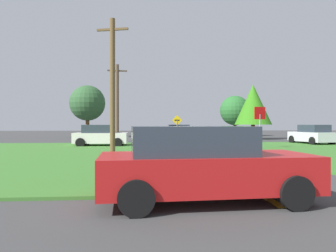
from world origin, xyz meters
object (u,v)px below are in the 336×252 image
Objects in this scene: utility_pole_mid at (117,102)px; oak_tree_right at (235,111)px; parked_car_near_building at (100,136)px; direction_sign at (177,126)px; stop_sign at (260,119)px; oak_tree_left at (87,103)px; pine_tree_center at (253,105)px; car_on_crossroad at (312,135)px; car_approaching_junction at (177,132)px; car_behind_on_main_road at (202,164)px; utility_pole_near at (113,84)px.

oak_tree_right is at bearing 41.65° from utility_pole_mid.
direction_sign is (6.20, 3.97, 0.73)m from parked_car_near_building.
oak_tree_left is (-14.70, 19.95, 2.32)m from stop_sign.
utility_pole_mid is 15.25m from pine_tree_center.
car_approaching_junction is at bearing 43.03° from car_on_crossroad.
direction_sign is (-0.56, -5.31, 0.74)m from car_approaching_junction.
direction_sign is (5.40, -1.31, -2.16)m from utility_pole_mid.
parked_car_near_building is (-6.76, -9.28, 0.00)m from car_approaching_junction.
utility_pole_near is at bearing 101.96° from car_behind_on_main_road.
oak_tree_left is at bearing 104.95° from parked_car_near_building.
oak_tree_right reaches higher than car_behind_on_main_road.
pine_tree_center is at bearing -120.98° from stop_sign.
parked_car_near_building is 0.65× the size of pine_tree_center.
oak_tree_left is at bearing -66.58° from stop_sign.
utility_pole_near reaches higher than direction_sign.
utility_pole_near reaches higher than pine_tree_center.
direction_sign is at bearing 34.20° from parked_car_near_building.
stop_sign is 0.50× the size of oak_tree_right.
pine_tree_center is at bearing 18.02° from utility_pole_mid.
direction_sign reaches higher than car_approaching_junction.
car_approaching_junction is 0.70× the size of oak_tree_right.
utility_pole_mid is 2.89× the size of direction_sign.
utility_pole_mid is at bearing 93.60° from utility_pole_near.
car_on_crossroad is 21.87m from car_behind_on_main_road.
pine_tree_center is (8.55, 0.72, 3.04)m from car_approaching_junction.
car_approaching_junction is 0.55× the size of utility_pole_mid.
utility_pole_mid is at bearing 33.68° from car_approaching_junction.
direction_sign is at bearing 66.54° from car_on_crossroad.
oak_tree_left is 1.17× the size of oak_tree_right.
pine_tree_center is at bearing 64.73° from car_behind_on_main_road.
direction_sign is at bearing -123.27° from oak_tree_right.
car_behind_on_main_road is 0.64× the size of utility_pole_mid.
oak_tree_right is at bearing -134.27° from car_approaching_junction.
parked_car_near_building is 7.40m from direction_sign.
utility_pole_mid reaches higher than parked_car_near_building.
car_approaching_junction is 0.86× the size of car_behind_on_main_road.
car_on_crossroad is at bearing -15.43° from direction_sign.
utility_pole_near is (-2.99, 10.87, 3.09)m from car_behind_on_main_road.
car_on_crossroad is 0.55× the size of utility_pole_near.
car_behind_on_main_road is at bearing -74.60° from utility_pole_near.
oak_tree_right is at bearing -4.18° from car_on_crossroad.
utility_pole_near is 1.24× the size of pine_tree_center.
stop_sign reaches higher than car_on_crossroad.
direction_sign is at bearing -50.65° from oak_tree_left.
oak_tree_right is (9.63, 14.68, 2.01)m from direction_sign.
pine_tree_center reaches higher than oak_tree_right.
stop_sign is 0.68× the size of car_on_crossroad.
utility_pole_mid is 5.96m from direction_sign.
oak_tree_right is (15.03, 13.37, -0.14)m from utility_pole_mid.
car_approaching_junction is at bearing -175.18° from pine_tree_center.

